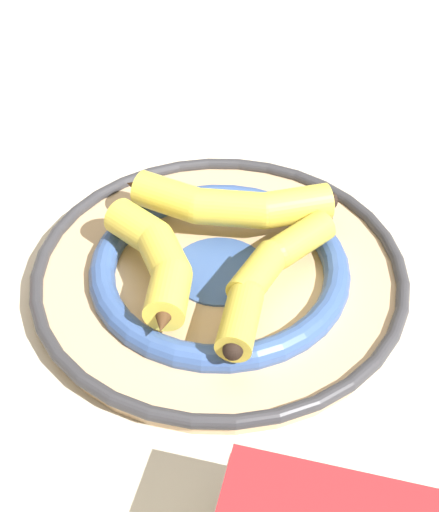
{
  "coord_description": "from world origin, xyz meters",
  "views": [
    {
      "loc": [
        0.47,
        -0.07,
        0.49
      ],
      "look_at": [
        -0.02,
        -0.03,
        0.03
      ],
      "focal_mm": 50.0,
      "sensor_mm": 36.0,
      "label": 1
    }
  ],
  "objects_px": {
    "banana_a": "(157,260)",
    "banana_b": "(227,204)",
    "decorative_bowl": "(220,271)",
    "banana_c": "(270,274)"
  },
  "relations": [
    {
      "from": "decorative_bowl",
      "to": "banana_a",
      "type": "distance_m",
      "value": 0.07
    },
    {
      "from": "banana_a",
      "to": "banana_c",
      "type": "bearing_deg",
      "value": -119.52
    },
    {
      "from": "decorative_bowl",
      "to": "banana_c",
      "type": "relative_size",
      "value": 2.05
    },
    {
      "from": "banana_a",
      "to": "banana_b",
      "type": "relative_size",
      "value": 0.77
    },
    {
      "from": "decorative_bowl",
      "to": "banana_b",
      "type": "height_order",
      "value": "banana_b"
    },
    {
      "from": "banana_a",
      "to": "banana_b",
      "type": "bearing_deg",
      "value": -58.97
    },
    {
      "from": "decorative_bowl",
      "to": "banana_a",
      "type": "xyz_separation_m",
      "value": [
        0.02,
        -0.06,
        0.04
      ]
    },
    {
      "from": "decorative_bowl",
      "to": "banana_b",
      "type": "relative_size",
      "value": 1.65
    },
    {
      "from": "decorative_bowl",
      "to": "banana_a",
      "type": "relative_size",
      "value": 2.14
    },
    {
      "from": "banana_b",
      "to": "banana_c",
      "type": "xyz_separation_m",
      "value": [
        0.1,
        0.03,
        -0.0
      ]
    }
  ]
}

